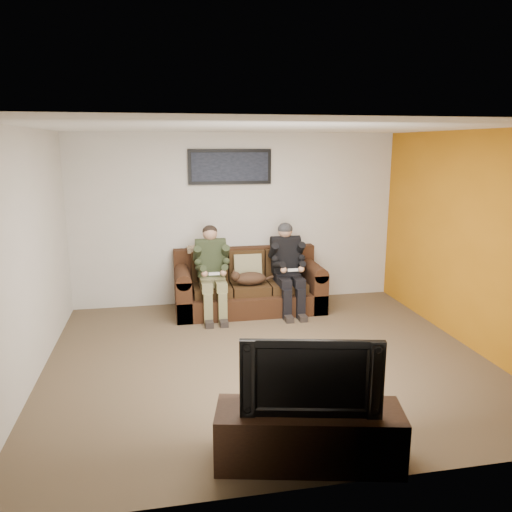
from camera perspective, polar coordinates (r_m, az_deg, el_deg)
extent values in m
plane|color=brown|center=(5.91, 1.31, -11.60)|extent=(5.00, 5.00, 0.00)
plane|color=silver|center=(5.39, 1.45, 14.48)|extent=(5.00, 5.00, 0.00)
plane|color=beige|center=(7.69, -2.19, 4.20)|extent=(5.00, 0.00, 5.00)
plane|color=beige|center=(3.42, 9.45, -6.76)|extent=(5.00, 0.00, 5.00)
plane|color=beige|center=(5.55, -24.73, -0.24)|extent=(0.00, 4.50, 4.50)
plane|color=beige|center=(6.50, 23.45, 1.61)|extent=(0.00, 4.50, 4.50)
plane|color=#BD7212|center=(6.50, 23.38, 1.61)|extent=(0.00, 4.50, 4.50)
cube|color=#361D10|center=(7.48, -0.80, -5.10)|extent=(2.17, 0.94, 0.30)
cube|color=#361D10|center=(7.71, -1.29, -1.14)|extent=(2.17, 0.20, 0.59)
cube|color=#361D10|center=(7.34, -8.35, -4.38)|extent=(0.22, 0.94, 0.59)
cube|color=#361D10|center=(7.66, 6.41, -3.59)|extent=(0.22, 0.94, 0.59)
cylinder|color=#361D10|center=(7.26, -8.42, -2.15)|extent=(0.22, 0.94, 0.22)
cylinder|color=#361D10|center=(7.58, 6.47, -1.45)|extent=(0.22, 0.94, 0.22)
cube|color=#362310|center=(7.30, -5.06, -3.83)|extent=(0.54, 0.59, 0.14)
cube|color=#362310|center=(7.49, -5.33, -1.13)|extent=(0.54, 0.14, 0.43)
cube|color=#362310|center=(7.37, -0.74, -3.61)|extent=(0.54, 0.59, 0.14)
cube|color=#362310|center=(7.56, -1.12, -0.94)|extent=(0.54, 0.14, 0.43)
cube|color=#362310|center=(7.49, 3.48, -3.38)|extent=(0.54, 0.59, 0.14)
cube|color=#362310|center=(7.68, 2.99, -0.76)|extent=(0.54, 0.14, 0.43)
cube|color=#90875E|center=(7.46, -0.97, -1.29)|extent=(0.41, 0.20, 0.41)
cube|color=#C7B592|center=(7.55, -6.20, 0.79)|extent=(0.44, 0.22, 0.08)
cube|color=olive|center=(7.23, -5.06, -2.83)|extent=(0.36, 0.30, 0.14)
cube|color=#2A321E|center=(7.25, -5.19, -0.34)|extent=(0.40, 0.30, 0.53)
cylinder|color=#2A321E|center=(7.23, -5.24, 1.31)|extent=(0.44, 0.18, 0.18)
sphere|color=#AA7C61|center=(7.22, -5.28, 2.59)|extent=(0.21, 0.21, 0.21)
cube|color=olive|center=(7.03, -5.70, -3.38)|extent=(0.15, 0.42, 0.13)
cube|color=olive|center=(7.05, -4.08, -3.30)|extent=(0.15, 0.42, 0.13)
cube|color=olive|center=(6.93, -5.50, -6.03)|extent=(0.12, 0.13, 0.43)
cube|color=olive|center=(6.94, -3.85, -5.94)|extent=(0.12, 0.13, 0.43)
cube|color=black|center=(6.91, -5.40, -7.63)|extent=(0.11, 0.26, 0.08)
cube|color=black|center=(6.93, -3.74, -7.54)|extent=(0.11, 0.26, 0.08)
cylinder|color=#2A321E|center=(7.15, -6.74, 0.25)|extent=(0.11, 0.30, 0.28)
cylinder|color=#2A321E|center=(7.19, -3.56, 0.38)|extent=(0.11, 0.30, 0.28)
cylinder|color=#2A321E|center=(6.97, -6.33, -1.41)|extent=(0.14, 0.32, 0.15)
cylinder|color=#2A321E|center=(7.01, -3.55, -1.29)|extent=(0.14, 0.32, 0.15)
sphere|color=#AA7C61|center=(6.87, -5.90, -2.03)|extent=(0.09, 0.09, 0.09)
sphere|color=#AA7C61|center=(6.90, -3.75, -1.94)|extent=(0.09, 0.09, 0.09)
cube|color=white|center=(6.86, -4.81, -2.03)|extent=(0.15, 0.04, 0.03)
ellipsoid|color=black|center=(7.23, -5.29, 2.84)|extent=(0.22, 0.22, 0.17)
cube|color=black|center=(7.42, 3.55, -2.41)|extent=(0.36, 0.30, 0.14)
cube|color=black|center=(7.44, 3.39, 0.02)|extent=(0.40, 0.30, 0.53)
cylinder|color=black|center=(7.42, 3.37, 1.64)|extent=(0.44, 0.18, 0.18)
sphere|color=tan|center=(7.41, 3.35, 2.88)|extent=(0.21, 0.21, 0.21)
cube|color=black|center=(7.21, 3.17, -2.93)|extent=(0.15, 0.42, 0.13)
cube|color=black|center=(7.26, 4.71, -2.84)|extent=(0.15, 0.42, 0.13)
cube|color=black|center=(7.11, 3.54, -5.50)|extent=(0.12, 0.13, 0.43)
cube|color=black|center=(7.16, 5.09, -5.40)|extent=(0.12, 0.13, 0.43)
cube|color=black|center=(7.09, 3.68, -7.06)|extent=(0.11, 0.26, 0.08)
cube|color=black|center=(7.14, 5.24, -6.94)|extent=(0.11, 0.26, 0.08)
cylinder|color=black|center=(7.31, 2.02, 0.60)|extent=(0.11, 0.30, 0.28)
cylinder|color=black|center=(7.41, 5.03, 0.72)|extent=(0.11, 0.30, 0.28)
cylinder|color=black|center=(7.14, 2.63, -1.00)|extent=(0.14, 0.32, 0.15)
cylinder|color=black|center=(7.23, 5.25, -0.88)|extent=(0.14, 0.32, 0.15)
sphere|color=tan|center=(7.05, 3.17, -1.61)|extent=(0.09, 0.09, 0.09)
sphere|color=tan|center=(7.12, 5.20, -1.51)|extent=(0.09, 0.09, 0.09)
cube|color=white|center=(7.06, 4.23, -1.60)|extent=(0.15, 0.04, 0.03)
ellipsoid|color=black|center=(7.40, 3.35, 3.11)|extent=(0.22, 0.22, 0.19)
ellipsoid|color=#4C301E|center=(7.23, -0.68, -2.59)|extent=(0.47, 0.26, 0.19)
sphere|color=#4C301E|center=(7.15, -2.38, -2.31)|extent=(0.14, 0.14, 0.14)
cone|color=#4C301E|center=(7.09, -2.50, -1.85)|extent=(0.04, 0.04, 0.04)
cone|color=#4C301E|center=(7.16, -2.58, -1.71)|extent=(0.04, 0.04, 0.04)
cylinder|color=#4C301E|center=(7.33, 1.10, -2.66)|extent=(0.26, 0.13, 0.08)
cube|color=black|center=(7.57, -2.99, 10.15)|extent=(1.25, 0.04, 0.52)
cube|color=black|center=(7.54, -2.97, 10.14)|extent=(1.15, 0.01, 0.42)
cube|color=black|center=(4.12, 6.04, -19.75)|extent=(1.50, 0.76, 0.45)
imported|color=black|center=(3.86, 6.23, -13.13)|extent=(1.06, 0.36, 0.61)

